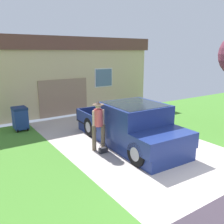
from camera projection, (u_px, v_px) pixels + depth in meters
pickup_truck at (133, 127)px, 9.04m from camera, size 2.22×5.16×1.62m
person_with_hat at (98, 123)px, 8.53m from camera, size 0.49×0.42×1.78m
handbag at (103, 150)px, 8.46m from camera, size 0.31×0.14×0.37m
house_with_garage at (59, 72)px, 15.59m from camera, size 10.25×5.50×4.25m
wheeled_trash_bin at (20, 118)px, 10.82m from camera, size 0.60×0.72×1.05m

